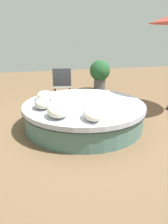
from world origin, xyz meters
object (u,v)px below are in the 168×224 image
(throw_pillow_3, at_px, (92,114))
(patio_chair, at_px, (62,82))
(round_bed, at_px, (84,114))
(throw_pillow_2, at_px, (58,111))
(throw_pillow_0, at_px, (45,95))
(planter, at_px, (100,73))
(throw_pillow_1, at_px, (43,103))

(throw_pillow_3, bearing_deg, patio_chair, 0.80)
(throw_pillow_3, bearing_deg, round_bed, -6.69)
(round_bed, height_order, throw_pillow_2, throw_pillow_2)
(throw_pillow_0, bearing_deg, throw_pillow_2, -173.46)
(round_bed, height_order, patio_chair, patio_chair)
(throw_pillow_0, relative_size, planter, 0.38)
(round_bed, distance_m, planter, 3.24)
(round_bed, xyz_separation_m, planter, (2.92, -1.36, 0.37))
(throw_pillow_2, bearing_deg, planter, -29.29)
(throw_pillow_2, relative_size, planter, 0.46)
(round_bed, xyz_separation_m, patio_chair, (1.94, 0.15, 0.30))
(throw_pillow_1, distance_m, throw_pillow_2, 0.58)
(patio_chair, xyz_separation_m, planter, (0.98, -1.51, 0.07))
(throw_pillow_1, height_order, patio_chair, patio_chair)
(throw_pillow_0, xyz_separation_m, planter, (2.46, -2.12, 0.03))
(patio_chair, bearing_deg, throw_pillow_2, -91.82)
(throw_pillow_1, bearing_deg, round_bed, -82.83)
(round_bed, bearing_deg, throw_pillow_2, 135.24)
(throw_pillow_0, xyz_separation_m, throw_pillow_2, (-1.10, -0.13, 0.01))
(throw_pillow_3, bearing_deg, planter, -20.91)
(throw_pillow_3, height_order, planter, planter)
(patio_chair, distance_m, planter, 1.80)
(throw_pillow_3, xyz_separation_m, planter, (3.84, -1.47, 0.03))
(round_bed, xyz_separation_m, throw_pillow_3, (-0.92, 0.11, 0.34))
(throw_pillow_0, bearing_deg, patio_chair, -22.72)
(throw_pillow_1, bearing_deg, throw_pillow_3, -137.22)
(throw_pillow_0, height_order, throw_pillow_3, throw_pillow_0)
(round_bed, relative_size, patio_chair, 2.61)
(throw_pillow_0, height_order, throw_pillow_2, throw_pillow_2)
(throw_pillow_0, distance_m, throw_pillow_3, 1.53)
(throw_pillow_0, xyz_separation_m, throw_pillow_3, (-1.38, -0.66, -0.01))
(throw_pillow_2, distance_m, throw_pillow_3, 0.60)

